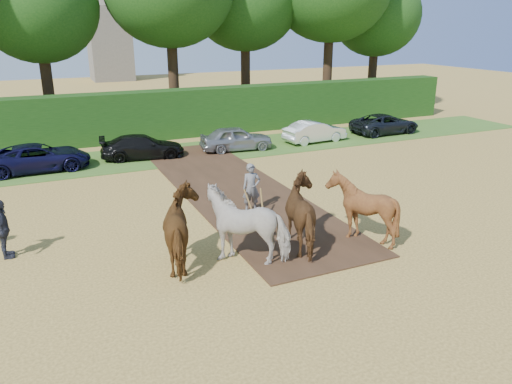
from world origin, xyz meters
name	(u,v)px	position (x,y,z in m)	size (l,w,h in m)	color
ground	(271,260)	(0.00, 0.00, 0.00)	(120.00, 120.00, 0.00)	gold
earth_strip	(233,188)	(1.50, 7.00, 0.03)	(4.50, 17.00, 0.05)	#472D1C
grass_verge	(160,156)	(0.00, 14.00, 0.01)	(50.00, 5.00, 0.03)	#38601E
hedgerow	(141,116)	(0.00, 18.50, 1.50)	(46.00, 1.60, 3.00)	#14380F
spectator_far	(3,229)	(-7.47, 3.58, 0.95)	(1.11, 0.46, 1.90)	#262833
plough_team	(278,217)	(0.49, 0.55, 1.14)	(7.88, 5.48, 2.30)	brown
parked_cars	(226,139)	(3.78, 13.66, 0.67)	(26.07, 2.69, 1.41)	#131239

